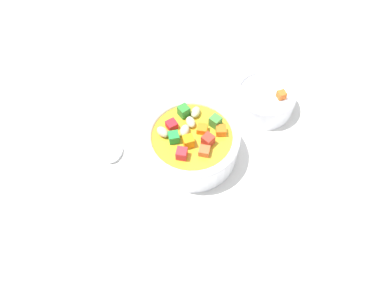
% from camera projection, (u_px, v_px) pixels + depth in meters
% --- Properties ---
extents(ground_plane, '(1.40, 1.40, 0.02)m').
position_uv_depth(ground_plane, '(192.00, 156.00, 0.63)').
color(ground_plane, silver).
extents(soup_bowl_main, '(0.16, 0.16, 0.07)m').
position_uv_depth(soup_bowl_main, '(192.00, 143.00, 0.59)').
color(soup_bowl_main, white).
rests_on(soup_bowl_main, ground_plane).
extents(spoon, '(0.20, 0.17, 0.01)m').
position_uv_depth(spoon, '(130.00, 128.00, 0.64)').
color(spoon, silver).
rests_on(spoon, ground_plane).
extents(side_bowl_small, '(0.11, 0.11, 0.05)m').
position_uv_depth(side_bowl_small, '(264.00, 99.00, 0.66)').
color(side_bowl_small, white).
rests_on(side_bowl_small, ground_plane).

